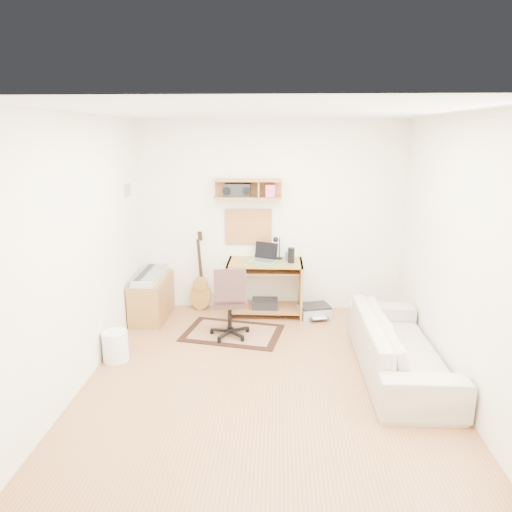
{
  "coord_description": "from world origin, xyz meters",
  "views": [
    {
      "loc": [
        0.11,
        -4.36,
        2.42
      ],
      "look_at": [
        -0.15,
        1.05,
        1.0
      ],
      "focal_mm": 33.11,
      "sensor_mm": 36.0,
      "label": 1
    }
  ],
  "objects_px": {
    "sofa": "(400,337)",
    "printer": "(314,310)",
    "task_chair": "(230,301)",
    "cabinet": "(152,297)",
    "desk": "(265,288)"
  },
  "relations": [
    {
      "from": "task_chair",
      "to": "printer",
      "type": "height_order",
      "value": "task_chair"
    },
    {
      "from": "desk",
      "to": "task_chair",
      "type": "xyz_separation_m",
      "value": [
        -0.4,
        -0.76,
        0.08
      ]
    },
    {
      "from": "task_chair",
      "to": "sofa",
      "type": "height_order",
      "value": "task_chair"
    },
    {
      "from": "desk",
      "to": "printer",
      "type": "height_order",
      "value": "desk"
    },
    {
      "from": "printer",
      "to": "sofa",
      "type": "height_order",
      "value": "sofa"
    },
    {
      "from": "desk",
      "to": "sofa",
      "type": "xyz_separation_m",
      "value": [
        1.44,
        -1.55,
        0.01
      ]
    },
    {
      "from": "desk",
      "to": "cabinet",
      "type": "height_order",
      "value": "desk"
    },
    {
      "from": "task_chair",
      "to": "cabinet",
      "type": "bearing_deg",
      "value": 143.37
    },
    {
      "from": "printer",
      "to": "cabinet",
      "type": "bearing_deg",
      "value": 167.9
    },
    {
      "from": "desk",
      "to": "cabinet",
      "type": "xyz_separation_m",
      "value": [
        -1.52,
        -0.18,
        -0.1
      ]
    },
    {
      "from": "cabinet",
      "to": "printer",
      "type": "distance_m",
      "value": 2.21
    },
    {
      "from": "desk",
      "to": "task_chair",
      "type": "distance_m",
      "value": 0.87
    },
    {
      "from": "task_chair",
      "to": "cabinet",
      "type": "height_order",
      "value": "task_chair"
    },
    {
      "from": "desk",
      "to": "printer",
      "type": "distance_m",
      "value": 0.74
    },
    {
      "from": "sofa",
      "to": "printer",
      "type": "bearing_deg",
      "value": 27.22
    }
  ]
}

